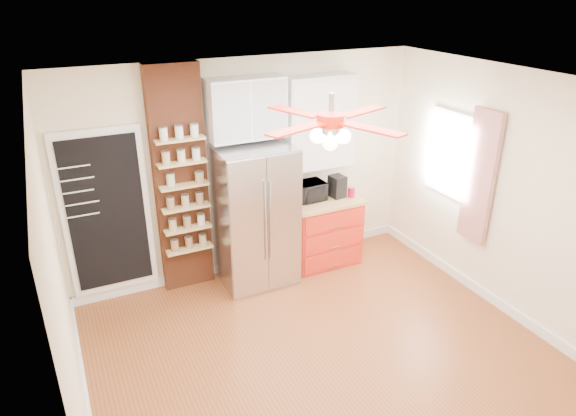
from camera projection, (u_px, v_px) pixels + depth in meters
name	position (u px, v px, depth m)	size (l,w,h in m)	color
floor	(323.00, 354.00, 5.23)	(4.50, 4.50, 0.00)	brown
ceiling	(332.00, 87.00, 4.13)	(4.50, 4.50, 0.00)	white
wall_back	(247.00, 169.00, 6.33)	(4.50, 0.02, 2.70)	#FAF2C9
wall_front	(494.00, 375.00, 3.03)	(4.50, 0.02, 2.70)	#FAF2C9
wall_left	(62.00, 296.00, 3.79)	(0.02, 4.00, 2.70)	#FAF2C9
wall_right	(507.00, 195.00, 5.57)	(0.02, 4.00, 2.70)	#FAF2C9
chalkboard	(107.00, 214.00, 5.72)	(0.95, 0.05, 1.95)	white
brick_pillar	(181.00, 182.00, 5.92)	(0.60, 0.16, 2.70)	brown
fridge	(255.00, 216.00, 6.20)	(0.90, 0.70, 1.75)	silver
upper_glass_cabinet	(246.00, 108.00, 5.84)	(0.90, 0.35, 0.70)	white
red_cabinet	(322.00, 230.00, 6.79)	(0.94, 0.64, 0.90)	red
upper_shelf_unit	(319.00, 122.00, 6.35)	(0.90, 0.30, 1.15)	white
window	(451.00, 154.00, 6.22)	(0.04, 0.75, 1.05)	white
curtain	(480.00, 177.00, 5.79)	(0.06, 0.40, 1.55)	#B02117
ceiling_fan	(331.00, 120.00, 4.24)	(1.40, 1.40, 0.44)	silver
toaster_oven	(307.00, 191.00, 6.53)	(0.44, 0.30, 0.24)	black
coffee_maker	(337.00, 186.00, 6.64)	(0.17, 0.20, 0.28)	black
canister_left	(351.00, 192.00, 6.66)	(0.09, 0.09, 0.13)	#AF0928
canister_right	(342.00, 188.00, 6.77)	(0.11, 0.11, 0.14)	red
pantry_jar_oats	(171.00, 180.00, 5.74)	(0.10, 0.10, 0.14)	beige
pantry_jar_beans	(199.00, 178.00, 5.83)	(0.10, 0.10, 0.12)	#96784C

